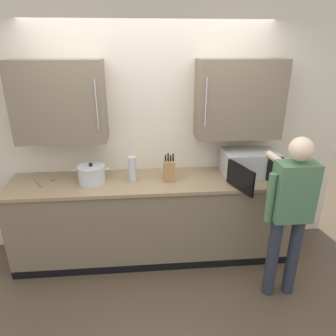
{
  "coord_description": "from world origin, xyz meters",
  "views": [
    {
      "loc": [
        -0.1,
        -2.23,
        2.26
      ],
      "look_at": [
        0.15,
        0.67,
        1.09
      ],
      "focal_mm": 32.64,
      "sensor_mm": 36.0,
      "label": 1
    }
  ],
  "objects_px": {
    "microwave_oven": "(247,164)",
    "stock_pot": "(92,174)",
    "person_figure": "(290,207)",
    "knife_block": "(169,170)",
    "thermos_flask": "(132,169)",
    "wooden_spoon": "(45,181)"
  },
  "relations": [
    {
      "from": "stock_pot",
      "to": "thermos_flask",
      "type": "bearing_deg",
      "value": 1.34
    },
    {
      "from": "wooden_spoon",
      "to": "knife_block",
      "type": "height_order",
      "value": "knife_block"
    },
    {
      "from": "stock_pot",
      "to": "microwave_oven",
      "type": "bearing_deg",
      "value": 1.69
    },
    {
      "from": "knife_block",
      "to": "person_figure",
      "type": "distance_m",
      "value": 1.22
    },
    {
      "from": "thermos_flask",
      "to": "person_figure",
      "type": "distance_m",
      "value": 1.55
    },
    {
      "from": "wooden_spoon",
      "to": "thermos_flask",
      "type": "bearing_deg",
      "value": -3.84
    },
    {
      "from": "microwave_oven",
      "to": "person_figure",
      "type": "distance_m",
      "value": 0.75
    },
    {
      "from": "microwave_oven",
      "to": "stock_pot",
      "type": "relative_size",
      "value": 1.98
    },
    {
      "from": "microwave_oven",
      "to": "person_figure",
      "type": "height_order",
      "value": "person_figure"
    },
    {
      "from": "wooden_spoon",
      "to": "person_figure",
      "type": "xyz_separation_m",
      "value": [
        2.3,
        -0.75,
        -0.0
      ]
    },
    {
      "from": "microwave_oven",
      "to": "thermos_flask",
      "type": "bearing_deg",
      "value": -178.2
    },
    {
      "from": "wooden_spoon",
      "to": "knife_block",
      "type": "relative_size",
      "value": 0.79
    },
    {
      "from": "stock_pot",
      "to": "thermos_flask",
      "type": "xyz_separation_m",
      "value": [
        0.42,
        0.01,
        0.04
      ]
    },
    {
      "from": "thermos_flask",
      "to": "knife_block",
      "type": "xyz_separation_m",
      "value": [
        0.38,
        -0.0,
        -0.02
      ]
    },
    {
      "from": "microwave_oven",
      "to": "knife_block",
      "type": "xyz_separation_m",
      "value": [
        -0.85,
        -0.04,
        -0.02
      ]
    },
    {
      "from": "knife_block",
      "to": "microwave_oven",
      "type": "bearing_deg",
      "value": 2.77
    },
    {
      "from": "stock_pot",
      "to": "person_figure",
      "type": "height_order",
      "value": "person_figure"
    },
    {
      "from": "stock_pot",
      "to": "thermos_flask",
      "type": "height_order",
      "value": "thermos_flask"
    },
    {
      "from": "knife_block",
      "to": "thermos_flask",
      "type": "bearing_deg",
      "value": 179.64
    },
    {
      "from": "microwave_oven",
      "to": "person_figure",
      "type": "xyz_separation_m",
      "value": [
        0.16,
        -0.73,
        -0.13
      ]
    },
    {
      "from": "thermos_flask",
      "to": "person_figure",
      "type": "relative_size",
      "value": 0.17
    },
    {
      "from": "microwave_oven",
      "to": "person_figure",
      "type": "relative_size",
      "value": 0.47
    }
  ]
}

